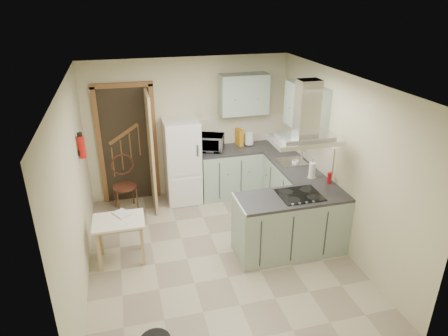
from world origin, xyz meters
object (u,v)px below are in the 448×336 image
object	(u,v)px
fridge	(182,161)
extractor_hood	(305,140)
bentwood_chair	(125,187)
peninsula	(291,224)
microwave	(209,143)
drop_leaf_table	(121,240)

from	to	relation	value
fridge	extractor_hood	world-z (taller)	extractor_hood
bentwood_chair	peninsula	bearing A→B (deg)	-49.23
bentwood_chair	microwave	size ratio (longest dim) A/B	1.73
bentwood_chair	microwave	bearing A→B (deg)	-3.67
peninsula	drop_leaf_table	bearing A→B (deg)	170.16
peninsula	bentwood_chair	xyz separation A→B (m)	(-2.25, 1.85, -0.00)
extractor_hood	bentwood_chair	world-z (taller)	extractor_hood
fridge	bentwood_chair	size ratio (longest dim) A/B	1.68
extractor_hood	bentwood_chair	bearing A→B (deg)	141.80
microwave	extractor_hood	bearing A→B (deg)	-45.32
extractor_hood	fridge	bearing A→B (deg)	123.79
peninsula	bentwood_chair	world-z (taller)	peninsula
peninsula	bentwood_chair	bearing A→B (deg)	140.59
peninsula	microwave	size ratio (longest dim) A/B	3.00
fridge	extractor_hood	bearing A→B (deg)	-56.21
bentwood_chair	fridge	bearing A→B (deg)	-2.64
drop_leaf_table	microwave	xyz separation A→B (m)	(1.64, 1.60, 0.72)
peninsula	extractor_hood	distance (m)	1.27
fridge	extractor_hood	size ratio (longest dim) A/B	1.67
fridge	peninsula	size ratio (longest dim) A/B	0.97
fridge	drop_leaf_table	size ratio (longest dim) A/B	2.17
extractor_hood	bentwood_chair	xyz separation A→B (m)	(-2.35, 1.85, -1.27)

